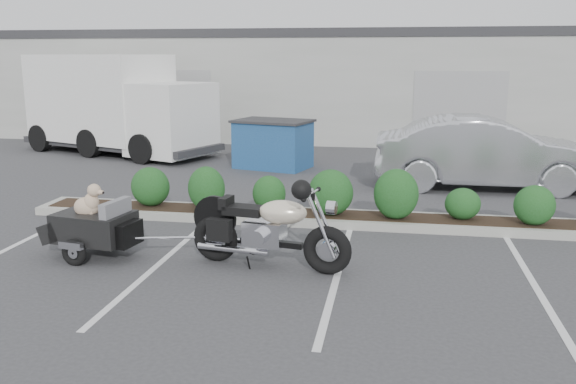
% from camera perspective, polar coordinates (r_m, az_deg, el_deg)
% --- Properties ---
extents(ground, '(90.00, 90.00, 0.00)m').
position_cam_1_polar(ground, '(9.60, -2.18, -6.05)').
color(ground, '#38383A').
rests_on(ground, ground).
extents(planter_kerb, '(12.00, 1.00, 0.15)m').
position_cam_1_polar(planter_kerb, '(11.52, 5.00, -2.51)').
color(planter_kerb, '#9E9E93').
rests_on(planter_kerb, ground).
extents(building, '(26.00, 10.00, 4.00)m').
position_cam_1_polar(building, '(25.98, 5.81, 10.17)').
color(building, '#9EA099').
rests_on(building, ground).
extents(motorcycle, '(2.48, 0.99, 1.43)m').
position_cam_1_polar(motorcycle, '(8.95, -1.84, -3.60)').
color(motorcycle, black).
rests_on(motorcycle, ground).
extents(pet_trailer, '(2.01, 1.14, 1.19)m').
position_cam_1_polar(pet_trailer, '(9.93, -17.75, -3.01)').
color(pet_trailer, black).
rests_on(pet_trailer, ground).
extents(sedan, '(5.17, 1.86, 1.70)m').
position_cam_1_polar(sedan, '(15.06, 18.06, 3.49)').
color(sedan, '#BABBC2').
rests_on(sedan, ground).
extents(dumpster, '(2.34, 1.88, 1.35)m').
position_cam_1_polar(dumpster, '(17.07, -1.41, 4.55)').
color(dumpster, navy).
rests_on(dumpster, ground).
extents(delivery_truck, '(7.14, 4.49, 3.12)m').
position_cam_1_polar(delivery_truck, '(20.33, -15.71, 7.70)').
color(delivery_truck, white).
rests_on(delivery_truck, ground).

